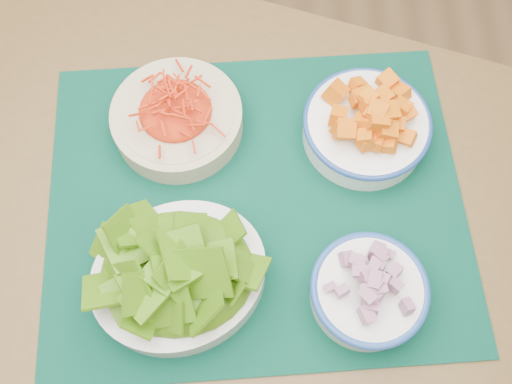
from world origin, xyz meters
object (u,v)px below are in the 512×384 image
table (210,210)px  squash_bowl (368,121)px  placemat (256,201)px  onion_bowl (369,290)px  lettuce_bowl (178,273)px  carrot_bowl (176,115)px

table → squash_bowl: bearing=36.1°
placemat → onion_bowl: size_ratio=3.60×
table → lettuce_bowl: lettuce_bowl is taller
onion_bowl → table: bearing=141.7°
carrot_bowl → lettuce_bowl: lettuce_bowl is taller
squash_bowl → onion_bowl: squash_bowl is taller
lettuce_bowl → onion_bowl: bearing=-27.3°
placemat → squash_bowl: 0.20m
squash_bowl → onion_bowl: 0.25m
carrot_bowl → lettuce_bowl: (0.02, -0.25, 0.01)m
placemat → onion_bowl: 0.21m
table → lettuce_bowl: (-0.03, -0.15, 0.17)m
carrot_bowl → onion_bowl: 0.38m
table → lettuce_bowl: 0.23m
squash_bowl → lettuce_bowl: size_ratio=0.74×
placemat → squash_bowl: (0.17, 0.11, 0.05)m
lettuce_bowl → onion_bowl: (0.25, -0.02, -0.01)m
squash_bowl → lettuce_bowl: (-0.27, -0.23, 0.00)m
table → squash_bowl: size_ratio=5.74×
lettuce_bowl → squash_bowl: bearing=18.3°
lettuce_bowl → placemat: bearing=27.9°
carrot_bowl → onion_bowl: onion_bowl is taller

